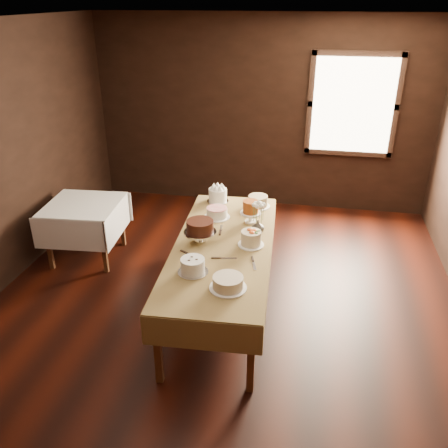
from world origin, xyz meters
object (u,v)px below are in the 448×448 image
side_table (84,210)px  cake_server_c (221,228)px  cake_swirl (193,266)px  cake_server_e (193,256)px  cake_server_a (229,258)px  cake_server_b (254,266)px  flower_vase (258,227)px  cake_caramel (251,213)px  display_table (223,249)px  cake_speckled (258,202)px  cake_meringue (218,195)px  cake_server_d (256,232)px  cake_lattice (217,213)px  cake_chocolate (200,232)px  cake_flowers (251,239)px  cake_cream (228,283)px

side_table → cake_server_c: cake_server_c is taller
cake_swirl → cake_server_e: bearing=104.8°
cake_swirl → cake_server_c: size_ratio=1.28×
cake_server_a → cake_server_e: size_ratio=1.00×
cake_server_b → cake_swirl: bearing=-81.9°
cake_server_e → flower_vase: size_ratio=1.71×
cake_caramel → flower_vase: cake_caramel is taller
side_table → cake_server_a: bearing=-26.5°
side_table → cake_server_c: bearing=-12.1°
display_table → side_table: display_table is taller
cake_speckled → cake_caramel: size_ratio=1.10×
cake_swirl → flower_vase: 1.00m
cake_meringue → cake_server_d: (0.56, -0.73, -0.08)m
cake_server_e → flower_vase: bearing=77.5°
display_table → side_table: 2.01m
cake_lattice → cake_server_b: cake_lattice is taller
cake_caramel → cake_server_e: size_ratio=1.10×
cake_chocolate → cake_lattice: bearing=85.1°
side_table → cake_server_e: size_ratio=3.87×
cake_chocolate → cake_server_d: (0.53, 0.29, -0.10)m
cake_lattice → cake_server_c: size_ratio=1.21×
cake_flowers → cake_server_a: size_ratio=1.08×
cake_server_a → cake_meringue: bearing=95.7°
cake_chocolate → cake_server_d: bearing=28.7°
cake_chocolate → cake_server_b: bearing=-31.9°
cake_meringue → cake_server_c: size_ratio=1.27×
cake_speckled → cake_server_a: (-0.11, -1.25, -0.06)m
cake_speckled → cake_server_b: (0.14, -1.34, -0.06)m
cake_chocolate → cake_flowers: size_ratio=1.41×
cake_meringue → cake_chocolate: cake_chocolate is taller
cake_chocolate → cake_server_b: (0.60, -0.37, -0.10)m
cake_lattice → side_table: bearing=175.8°
display_table → cake_lattice: size_ratio=8.61×
side_table → cake_lattice: (1.69, -0.13, 0.17)m
cake_cream → cake_server_a: (-0.09, 0.49, -0.05)m
cake_chocolate → cake_flowers: cake_chocolate is taller
cake_cream → cake_meringue: bearing=104.5°
cake_swirl → cake_cream: bearing=-27.5°
cake_cream → cake_server_a: 0.50m
side_table → flower_vase: 2.23m
cake_flowers → cake_server_c: bearing=139.9°
cake_meringue → cake_server_e: size_ratio=1.27×
cake_meringue → cake_lattice: cake_meringue is taller
cake_speckled → cake_chocolate: cake_chocolate is taller
cake_meringue → side_table: bearing=-169.0°
cake_server_e → cake_meringue: bearing=120.8°
cake_caramel → cake_cream: 1.31m
cake_lattice → cake_server_e: cake_lattice is taller
display_table → cake_caramel: bearing=70.3°
side_table → cake_meringue: size_ratio=3.06×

